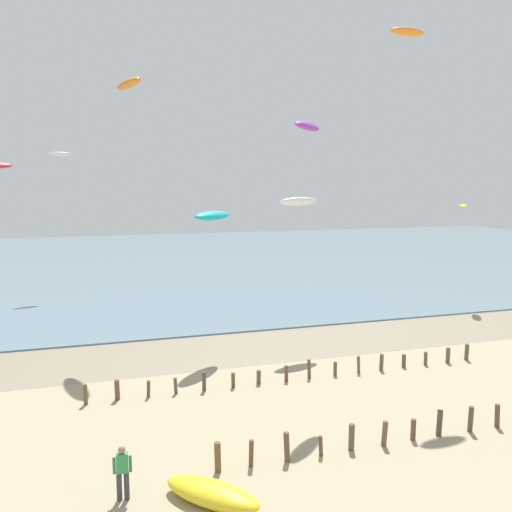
{
  "coord_description": "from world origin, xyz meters",
  "views": [
    {
      "loc": [
        -3.24,
        -6.27,
        9.48
      ],
      "look_at": [
        2.47,
        11.92,
        6.96
      ],
      "focal_mm": 38.36,
      "sensor_mm": 36.0,
      "label": 1
    }
  ],
  "objects": [
    {
      "name": "kite_aloft_9",
      "position": [
        -5.07,
        44.55,
        12.04
      ],
      "size": [
        1.99,
        1.15,
        0.48
      ],
      "primitive_type": "ellipsoid",
      "rotation": [
        -0.33,
        0.0,
        0.27
      ],
      "color": "white"
    },
    {
      "name": "wet_sand_strip",
      "position": [
        0.0,
        23.33,
        0.0
      ],
      "size": [
        120.0,
        6.33,
        0.01
      ],
      "primitive_type": "cube",
      "color": "gray",
      "rests_on": "ground"
    },
    {
      "name": "kite_aloft_6",
      "position": [
        6.76,
        17.67,
        12.13
      ],
      "size": [
        2.23,
        2.17,
        0.62
      ],
      "primitive_type": "ellipsoid",
      "rotation": [
        0.39,
        0.0,
        0.76
      ],
      "color": "purple"
    },
    {
      "name": "groyne_mid",
      "position": [
        7.08,
        10.36,
        0.47
      ],
      "size": [
        13.9,
        0.32,
        1.04
      ],
      "color": "brown",
      "rests_on": "ground"
    },
    {
      "name": "grounded_kite",
      "position": [
        0.06,
        8.64,
        0.32
      ],
      "size": [
        3.06,
        3.15,
        0.65
      ],
      "primitive_type": "ellipsoid",
      "rotation": [
        0.0,
        0.0,
        2.32
      ],
      "color": "yellow",
      "rests_on": "ground"
    },
    {
      "name": "person_by_waterline",
      "position": [
        -2.45,
        9.64,
        0.92
      ],
      "size": [
        0.57,
        0.24,
        1.71
      ],
      "color": "#383842",
      "rests_on": "ground"
    },
    {
      "name": "kite_aloft_10",
      "position": [
        3.61,
        23.75,
        7.71
      ],
      "size": [
        3.08,
        3.13,
        0.62
      ],
      "primitive_type": "ellipsoid",
      "rotation": [
        -0.09,
        0.0,
        3.95
      ],
      "color": "#19B2B7"
    },
    {
      "name": "groyne_far",
      "position": [
        6.82,
        17.57,
        0.41
      ],
      "size": [
        19.94,
        0.37,
        0.95
      ],
      "color": "brown",
      "rests_on": "ground"
    },
    {
      "name": "sea",
      "position": [
        0.0,
        61.49,
        0.05
      ],
      "size": [
        160.0,
        70.0,
        0.1
      ],
      "primitive_type": "cube",
      "color": "slate",
      "rests_on": "ground"
    },
    {
      "name": "kite_aloft_11",
      "position": [
        8.85,
        23.85,
        8.45
      ],
      "size": [
        2.83,
        1.59,
        0.74
      ],
      "primitive_type": "ellipsoid",
      "rotation": [
        -0.41,
        0.0,
        0.25
      ],
      "color": "white"
    },
    {
      "name": "kite_aloft_0",
      "position": [
        -0.41,
        28.1,
        15.42
      ],
      "size": [
        1.88,
        3.47,
        0.84
      ],
      "primitive_type": "ellipsoid",
      "rotation": [
        0.33,
        0.0,
        4.94
      ],
      "color": "orange"
    },
    {
      "name": "kite_aloft_4",
      "position": [
        24.97,
        29.64,
        7.74
      ],
      "size": [
        1.67,
        2.02,
        0.36
      ],
      "primitive_type": "ellipsoid",
      "rotation": [
        -0.06,
        0.0,
        0.97
      ],
      "color": "yellow"
    },
    {
      "name": "kite_aloft_5",
      "position": [
        13.04,
        19.49,
        17.27
      ],
      "size": [
        2.11,
        0.88,
        0.43
      ],
      "primitive_type": "ellipsoid",
      "rotation": [
        -0.17,
        0.0,
        0.09
      ],
      "color": "orange"
    }
  ]
}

